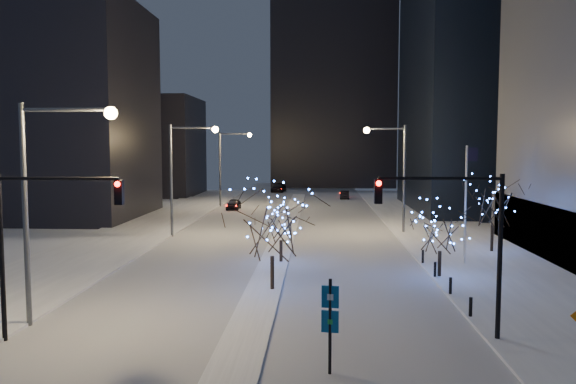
# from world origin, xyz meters

# --- Properties ---
(ground) EXTENTS (160.00, 160.00, 0.00)m
(ground) POSITION_xyz_m (0.00, 0.00, 0.00)
(ground) COLOR white
(ground) RESTS_ON ground
(road) EXTENTS (20.00, 130.00, 0.02)m
(road) POSITION_xyz_m (0.00, 35.00, 0.01)
(road) COLOR #B3B8C3
(road) RESTS_ON ground
(median) EXTENTS (2.00, 80.00, 0.15)m
(median) POSITION_xyz_m (0.00, 30.00, 0.07)
(median) COLOR white
(median) RESTS_ON ground
(east_sidewalk) EXTENTS (10.00, 90.00, 0.15)m
(east_sidewalk) POSITION_xyz_m (15.00, 20.00, 0.07)
(east_sidewalk) COLOR white
(east_sidewalk) RESTS_ON ground
(west_sidewalk) EXTENTS (8.00, 90.00, 0.15)m
(west_sidewalk) POSITION_xyz_m (-14.00, 20.00, 0.07)
(west_sidewalk) COLOR white
(west_sidewalk) RESTS_ON ground
(filler_west_near) EXTENTS (22.00, 18.00, 24.00)m
(filler_west_near) POSITION_xyz_m (-28.00, 40.00, 12.00)
(filler_west_near) COLOR black
(filler_west_near) RESTS_ON ground
(filler_west_far) EXTENTS (18.00, 16.00, 16.00)m
(filler_west_far) POSITION_xyz_m (-26.00, 70.00, 8.00)
(filler_west_far) COLOR black
(filler_west_far) RESTS_ON ground
(horizon_block) EXTENTS (24.00, 14.00, 42.00)m
(horizon_block) POSITION_xyz_m (6.00, 92.00, 21.00)
(horizon_block) COLOR black
(horizon_block) RESTS_ON ground
(street_lamp_w_near) EXTENTS (4.40, 0.56, 10.00)m
(street_lamp_w_near) POSITION_xyz_m (-8.94, 2.00, 6.50)
(street_lamp_w_near) COLOR #595E66
(street_lamp_w_near) RESTS_ON ground
(street_lamp_w_mid) EXTENTS (4.40, 0.56, 10.00)m
(street_lamp_w_mid) POSITION_xyz_m (-8.94, 27.00, 6.50)
(street_lamp_w_mid) COLOR #595E66
(street_lamp_w_mid) RESTS_ON ground
(street_lamp_w_far) EXTENTS (4.40, 0.56, 10.00)m
(street_lamp_w_far) POSITION_xyz_m (-8.94, 52.00, 6.50)
(street_lamp_w_far) COLOR #595E66
(street_lamp_w_far) RESTS_ON ground
(street_lamp_east) EXTENTS (3.90, 0.56, 10.00)m
(street_lamp_east) POSITION_xyz_m (10.08, 30.00, 6.45)
(street_lamp_east) COLOR #595E66
(street_lamp_east) RESTS_ON ground
(traffic_signal_west) EXTENTS (5.26, 0.43, 7.00)m
(traffic_signal_west) POSITION_xyz_m (-8.44, -0.00, 4.76)
(traffic_signal_west) COLOR black
(traffic_signal_west) RESTS_ON ground
(traffic_signal_east) EXTENTS (5.26, 0.43, 7.00)m
(traffic_signal_east) POSITION_xyz_m (8.94, 1.00, 4.76)
(traffic_signal_east) COLOR black
(traffic_signal_east) RESTS_ON ground
(flagpoles) EXTENTS (1.35, 2.60, 8.00)m
(flagpoles) POSITION_xyz_m (13.37, 17.25, 4.80)
(flagpoles) COLOR silver
(flagpoles) RESTS_ON east_sidewalk
(bollards) EXTENTS (0.16, 12.16, 0.90)m
(bollards) POSITION_xyz_m (10.20, 10.00, 0.60)
(bollards) COLOR black
(bollards) RESTS_ON east_sidewalk
(car_near) EXTENTS (1.61, 3.97, 1.35)m
(car_near) POSITION_xyz_m (-7.68, 48.59, 0.68)
(car_near) COLOR black
(car_near) RESTS_ON ground
(car_mid) EXTENTS (1.56, 3.93, 1.27)m
(car_mid) POSITION_xyz_m (7.19, 63.93, 0.64)
(car_mid) COLOR black
(car_mid) RESTS_ON ground
(car_far) EXTENTS (2.76, 5.44, 1.51)m
(car_far) POSITION_xyz_m (-3.79, 75.83, 0.76)
(car_far) COLOR black
(car_far) RESTS_ON ground
(holiday_tree_median_near) EXTENTS (5.66, 5.66, 5.95)m
(holiday_tree_median_near) POSITION_xyz_m (0.50, 8.55, 3.86)
(holiday_tree_median_near) COLOR black
(holiday_tree_median_near) RESTS_ON median
(holiday_tree_median_far) EXTENTS (4.48, 4.48, 4.34)m
(holiday_tree_median_far) POSITION_xyz_m (0.50, 16.04, 2.92)
(holiday_tree_median_far) COLOR black
(holiday_tree_median_far) RESTS_ON median
(holiday_tree_plaza_near) EXTENTS (4.18, 4.18, 4.68)m
(holiday_tree_plaza_near) POSITION_xyz_m (10.50, 12.18, 3.12)
(holiday_tree_plaza_near) COLOR black
(holiday_tree_plaza_near) RESTS_ON east_sidewalk
(holiday_tree_plaza_far) EXTENTS (4.82, 4.82, 5.83)m
(holiday_tree_plaza_far) POSITION_xyz_m (16.25, 20.67, 3.87)
(holiday_tree_plaza_far) COLOR black
(holiday_tree_plaza_far) RESTS_ON east_sidewalk
(wayfinding_sign) EXTENTS (0.62, 0.17, 3.46)m
(wayfinding_sign) POSITION_xyz_m (3.47, -2.71, 2.12)
(wayfinding_sign) COLOR black
(wayfinding_sign) RESTS_ON ground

